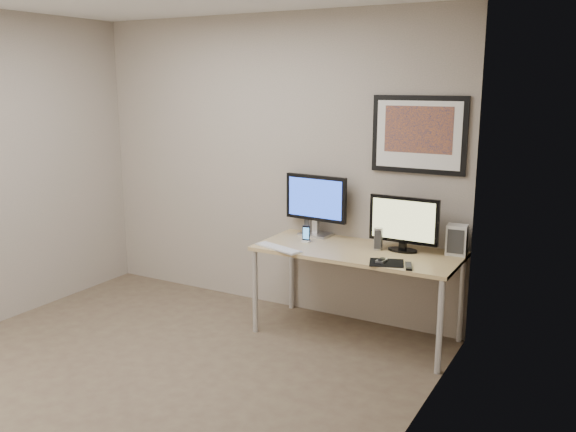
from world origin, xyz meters
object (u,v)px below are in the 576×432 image
object	(u,v)px
monitor_large	(316,202)
fan_unit	(457,240)
desk	(357,258)
speaker_right	(378,239)
framed_art	(419,135)
speaker_left	(309,224)
keyboard	(278,248)
monitor_tv	(404,223)
phone_dock	(306,234)

from	to	relation	value
monitor_large	fan_unit	bearing A→B (deg)	3.50
desk	speaker_right	bearing A→B (deg)	30.78
framed_art	monitor_large	bearing A→B (deg)	-174.22
monitor_large	speaker_left	xyz separation A→B (m)	(-0.09, 0.05, -0.21)
keyboard	fan_unit	world-z (taller)	fan_unit
framed_art	speaker_right	bearing A→B (deg)	-130.17
speaker_right	fan_unit	size ratio (longest dim) A/B	0.75
monitor_tv	desk	bearing A→B (deg)	-157.92
monitor_tv	phone_dock	world-z (taller)	monitor_tv
monitor_tv	keyboard	bearing A→B (deg)	-154.19
keyboard	fan_unit	size ratio (longest dim) A/B	1.87
desk	phone_dock	size ratio (longest dim) A/B	11.51
keyboard	desk	bearing A→B (deg)	44.60
desk	monitor_tv	distance (m)	0.46
monitor_large	monitor_tv	xyz separation A→B (m)	(0.82, -0.12, -0.06)
speaker_right	fan_unit	xyz separation A→B (m)	(0.57, 0.15, 0.03)
monitor_tv	speaker_right	size ratio (longest dim) A/B	3.16
monitor_tv	keyboard	xyz separation A→B (m)	(-0.88, -0.41, -0.22)
monitor_large	phone_dock	world-z (taller)	monitor_large
desk	monitor_tv	xyz separation A→B (m)	(0.33, 0.13, 0.30)
monitor_large	keyboard	bearing A→B (deg)	-93.06
speaker_left	monitor_tv	bearing A→B (deg)	1.21
framed_art	phone_dock	world-z (taller)	framed_art
monitor_large	phone_dock	distance (m)	0.33
desk	speaker_left	xyz separation A→B (m)	(-0.58, 0.30, 0.15)
monitor_large	keyboard	world-z (taller)	monitor_large
phone_dock	desk	bearing A→B (deg)	-10.12
desk	framed_art	world-z (taller)	framed_art
framed_art	speaker_right	world-z (taller)	framed_art
desk	monitor_large	distance (m)	0.65
speaker_right	fan_unit	world-z (taller)	fan_unit
monitor_large	keyboard	distance (m)	0.60
speaker_left	speaker_right	distance (m)	0.75
keyboard	fan_unit	distance (m)	1.38
desk	monitor_tv	bearing A→B (deg)	20.98
speaker_left	keyboard	distance (m)	0.58
desk	framed_art	bearing A→B (deg)	43.46
framed_art	fan_unit	distance (m)	0.86
framed_art	fan_unit	size ratio (longest dim) A/B	3.20
speaker_left	phone_dock	world-z (taller)	speaker_left
keyboard	fan_unit	xyz separation A→B (m)	(1.27, 0.52, 0.11)
speaker_left	keyboard	bearing A→B (deg)	-75.68
desk	speaker_right	distance (m)	0.22
speaker_right	desk	bearing A→B (deg)	-161.43
fan_unit	monitor_large	bearing A→B (deg)	174.91
framed_art	speaker_left	bearing A→B (deg)	-177.91
monitor_large	speaker_left	distance (m)	0.23
keyboard	phone_dock	bearing A→B (deg)	88.62
speaker_left	phone_dock	distance (m)	0.32
speaker_left	framed_art	bearing A→B (deg)	14.07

